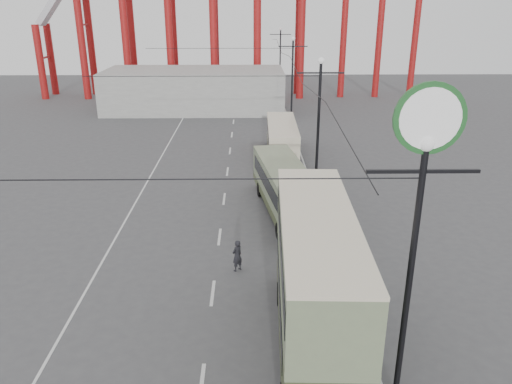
{
  "coord_description": "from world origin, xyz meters",
  "views": [
    {
      "loc": [
        0.72,
        -16.16,
        12.71
      ],
      "look_at": [
        1.11,
        9.4,
        3.0
      ],
      "focal_mm": 35.0,
      "sensor_mm": 36.0,
      "label": 1
    }
  ],
  "objects_px": {
    "lamp_post_near": "(421,186)",
    "pedestrian": "(237,256)",
    "single_decker_green": "(286,188)",
    "double_decker_bus": "(316,277)",
    "single_decker_cream": "(282,138)"
  },
  "relations": [
    {
      "from": "single_decker_green",
      "to": "lamp_post_near",
      "type": "bearing_deg",
      "value": -89.14
    },
    {
      "from": "lamp_post_near",
      "to": "single_decker_green",
      "type": "relative_size",
      "value": 0.97
    },
    {
      "from": "double_decker_bus",
      "to": "pedestrian",
      "type": "distance_m",
      "value": 7.19
    },
    {
      "from": "lamp_post_near",
      "to": "single_decker_green",
      "type": "bearing_deg",
      "value": 98.83
    },
    {
      "from": "lamp_post_near",
      "to": "single_decker_green",
      "type": "xyz_separation_m",
      "value": [
        -2.55,
        16.45,
        -6.13
      ]
    },
    {
      "from": "double_decker_bus",
      "to": "lamp_post_near",
      "type": "bearing_deg",
      "value": -49.46
    },
    {
      "from": "double_decker_bus",
      "to": "single_decker_green",
      "type": "distance_m",
      "value": 13.49
    },
    {
      "from": "double_decker_bus",
      "to": "single_decker_green",
      "type": "xyz_separation_m",
      "value": [
        -0.15,
        13.41,
        -1.44
      ]
    },
    {
      "from": "lamp_post_near",
      "to": "pedestrian",
      "type": "distance_m",
      "value": 12.74
    },
    {
      "from": "double_decker_bus",
      "to": "single_decker_green",
      "type": "height_order",
      "value": "double_decker_bus"
    },
    {
      "from": "single_decker_green",
      "to": "pedestrian",
      "type": "distance_m",
      "value": 7.96
    },
    {
      "from": "lamp_post_near",
      "to": "pedestrian",
      "type": "relative_size",
      "value": 6.46
    },
    {
      "from": "pedestrian",
      "to": "single_decker_green",
      "type": "bearing_deg",
      "value": -156.34
    },
    {
      "from": "pedestrian",
      "to": "lamp_post_near",
      "type": "bearing_deg",
      "value": 76.54
    },
    {
      "from": "double_decker_bus",
      "to": "single_decker_cream",
      "type": "xyz_separation_m",
      "value": [
        0.43,
        25.92,
        -1.47
      ]
    }
  ]
}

